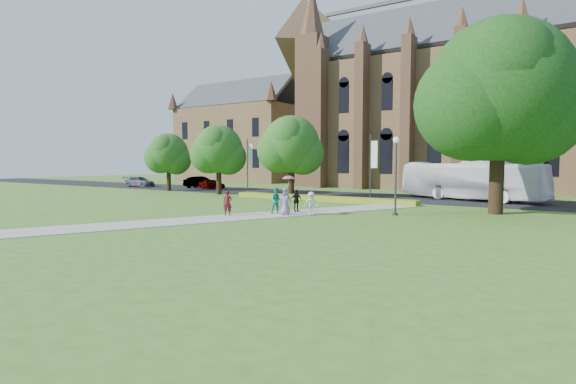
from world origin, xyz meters
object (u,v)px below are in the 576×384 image
Objects in this scene: streetlamp at (396,166)px; large_tree at (499,91)px; tour_coach at (471,181)px; car_2 at (140,182)px; car_1 at (201,182)px; car_0 at (212,184)px; pedestrian_0 at (228,203)px.

streetlamp is 8.73m from large_tree.
car_2 is (-43.27, -2.66, -1.11)m from tour_coach.
tour_coach is 2.79× the size of car_1.
car_1 is (-37.48, 9.90, -7.58)m from large_tree.
car_0 is (-29.73, 14.17, -2.65)m from streetlamp.
streetlamp is at bearing 4.55° from pedestrian_0.
car_1 is (-2.25, 0.24, 0.14)m from car_0.
car_2 is (-11.64, -2.16, 0.07)m from car_0.
large_tree is 19.76m from pedestrian_0.
car_2 reaches higher than car_0.
large_tree reaches higher than pedestrian_0.
tour_coach is (1.89, 14.67, -1.47)m from streetlamp.
car_1 is 0.97× the size of car_2.
car_1 is 31.05m from pedestrian_0.
large_tree is 1.02× the size of tour_coach.
car_1 is at bearing 155.76° from streetlamp.
streetlamp is 11.44m from pedestrian_0.
large_tree is 48.08m from car_2.
streetlamp reaches higher than tour_coach.
pedestrian_0 is at bearing -144.18° from streetlamp.
pedestrian_0 is at bearing -142.83° from large_tree.
streetlamp is 0.40× the size of large_tree.
large_tree is at bearing 39.29° from streetlamp.
car_1 is 9.69m from car_2.
large_tree is 37.34m from car_0.
streetlamp reaches higher than car_1.
tour_coach is at bearing 109.52° from large_tree.
tour_coach is 43.36m from car_2.
streetlamp is at bearing -110.10° from car_2.
tour_coach is at bearing -98.39° from car_1.
tour_coach reaches higher than car_2.
car_1 is at bearing 106.31° from pedestrian_0.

